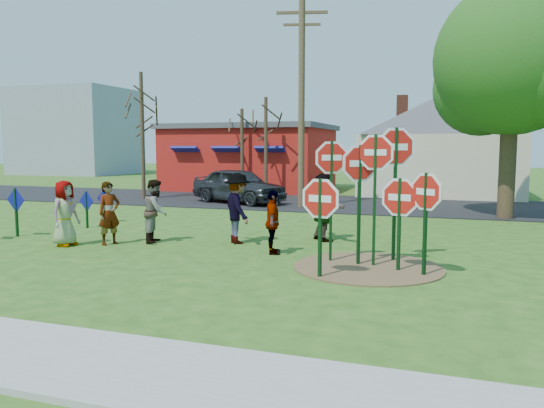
{
  "coord_description": "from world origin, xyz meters",
  "views": [
    {
      "loc": [
        6.15,
        -12.2,
        2.59
      ],
      "look_at": [
        1.89,
        0.27,
        1.16
      ],
      "focal_mm": 35.0,
      "sensor_mm": 36.0,
      "label": 1
    }
  ],
  "objects_px": {
    "person_b": "(109,213)",
    "suv": "(239,185)",
    "stop_sign_c": "(375,169)",
    "stop_sign_a": "(320,206)",
    "stop_sign_b": "(331,170)",
    "utility_pole": "(302,100)",
    "leafy_tree": "(516,66)",
    "stop_sign_d": "(396,160)",
    "person_a": "(65,213)"
  },
  "relations": [
    {
      "from": "stop_sign_c",
      "to": "stop_sign_d",
      "type": "xyz_separation_m",
      "value": [
        0.35,
        0.71,
        0.19
      ]
    },
    {
      "from": "stop_sign_a",
      "to": "stop_sign_c",
      "type": "xyz_separation_m",
      "value": [
        0.86,
        1.36,
        0.69
      ]
    },
    {
      "from": "stop_sign_b",
      "to": "person_b",
      "type": "xyz_separation_m",
      "value": [
        -6.0,
        0.17,
        -1.24
      ]
    },
    {
      "from": "person_a",
      "to": "suv",
      "type": "xyz_separation_m",
      "value": [
        0.33,
        11.06,
        -0.02
      ]
    },
    {
      "from": "stop_sign_d",
      "to": "utility_pole",
      "type": "height_order",
      "value": "utility_pole"
    },
    {
      "from": "utility_pole",
      "to": "leafy_tree",
      "type": "bearing_deg",
      "value": -7.68
    },
    {
      "from": "stop_sign_a",
      "to": "stop_sign_d",
      "type": "distance_m",
      "value": 2.55
    },
    {
      "from": "stop_sign_d",
      "to": "person_b",
      "type": "distance_m",
      "value": 7.49
    },
    {
      "from": "stop_sign_a",
      "to": "suv",
      "type": "xyz_separation_m",
      "value": [
        -6.78,
        12.24,
        -0.59
      ]
    },
    {
      "from": "stop_sign_b",
      "to": "stop_sign_a",
      "type": "bearing_deg",
      "value": -108.44
    },
    {
      "from": "person_b",
      "to": "person_a",
      "type": "bearing_deg",
      "value": 144.13
    },
    {
      "from": "stop_sign_c",
      "to": "leafy_tree",
      "type": "bearing_deg",
      "value": 69.1
    },
    {
      "from": "stop_sign_c",
      "to": "stop_sign_d",
      "type": "distance_m",
      "value": 0.81
    },
    {
      "from": "utility_pole",
      "to": "person_b",
      "type": "bearing_deg",
      "value": -104.11
    },
    {
      "from": "person_b",
      "to": "leafy_tree",
      "type": "bearing_deg",
      "value": -24.1
    },
    {
      "from": "stop_sign_d",
      "to": "person_a",
      "type": "bearing_deg",
      "value": 161.47
    },
    {
      "from": "stop_sign_c",
      "to": "suv",
      "type": "xyz_separation_m",
      "value": [
        -7.64,
        10.88,
        -1.28
      ]
    },
    {
      "from": "stop_sign_a",
      "to": "leafy_tree",
      "type": "xyz_separation_m",
      "value": [
        4.4,
        10.49,
        3.93
      ]
    },
    {
      "from": "person_a",
      "to": "utility_pole",
      "type": "relative_size",
      "value": 0.2
    },
    {
      "from": "stop_sign_b",
      "to": "leafy_tree",
      "type": "bearing_deg",
      "value": 40.06
    },
    {
      "from": "stop_sign_b",
      "to": "suv",
      "type": "bearing_deg",
      "value": 98.68
    },
    {
      "from": "stop_sign_d",
      "to": "leafy_tree",
      "type": "bearing_deg",
      "value": 44.65
    },
    {
      "from": "stop_sign_d",
      "to": "person_b",
      "type": "relative_size",
      "value": 1.89
    },
    {
      "from": "stop_sign_c",
      "to": "person_a",
      "type": "relative_size",
      "value": 1.74
    },
    {
      "from": "stop_sign_d",
      "to": "suv",
      "type": "relative_size",
      "value": 0.68
    },
    {
      "from": "stop_sign_b",
      "to": "person_b",
      "type": "distance_m",
      "value": 6.13
    },
    {
      "from": "stop_sign_c",
      "to": "leafy_tree",
      "type": "xyz_separation_m",
      "value": [
        3.53,
        9.13,
        3.25
      ]
    },
    {
      "from": "stop_sign_a",
      "to": "person_b",
      "type": "xyz_separation_m",
      "value": [
        -6.13,
        1.7,
        -0.59
      ]
    },
    {
      "from": "person_a",
      "to": "stop_sign_a",
      "type": "bearing_deg",
      "value": -96.06
    },
    {
      "from": "person_b",
      "to": "utility_pole",
      "type": "bearing_deg",
      "value": 11.91
    },
    {
      "from": "leafy_tree",
      "to": "person_b",
      "type": "bearing_deg",
      "value": -140.13
    },
    {
      "from": "stop_sign_b",
      "to": "utility_pole",
      "type": "height_order",
      "value": "utility_pole"
    },
    {
      "from": "stop_sign_a",
      "to": "person_b",
      "type": "relative_size",
      "value": 1.26
    },
    {
      "from": "stop_sign_b",
      "to": "leafy_tree",
      "type": "xyz_separation_m",
      "value": [
        4.52,
        8.96,
        3.29
      ]
    },
    {
      "from": "stop_sign_c",
      "to": "leafy_tree",
      "type": "distance_m",
      "value": 10.31
    },
    {
      "from": "stop_sign_b",
      "to": "suv",
      "type": "relative_size",
      "value": 0.61
    },
    {
      "from": "stop_sign_a",
      "to": "person_b",
      "type": "height_order",
      "value": "stop_sign_a"
    },
    {
      "from": "stop_sign_c",
      "to": "stop_sign_a",
      "type": "bearing_deg",
      "value": -122.03
    },
    {
      "from": "utility_pole",
      "to": "leafy_tree",
      "type": "relative_size",
      "value": 1.04
    },
    {
      "from": "person_b",
      "to": "suv",
      "type": "bearing_deg",
      "value": 29.57
    },
    {
      "from": "stop_sign_b",
      "to": "leafy_tree",
      "type": "distance_m",
      "value": 10.56
    },
    {
      "from": "person_a",
      "to": "person_b",
      "type": "relative_size",
      "value": 1.03
    },
    {
      "from": "stop_sign_b",
      "to": "suv",
      "type": "xyz_separation_m",
      "value": [
        -6.65,
        10.71,
        -1.24
      ]
    },
    {
      "from": "stop_sign_d",
      "to": "utility_pole",
      "type": "relative_size",
      "value": 0.37
    },
    {
      "from": "stop_sign_c",
      "to": "person_b",
      "type": "xyz_separation_m",
      "value": [
        -6.99,
        0.34,
        -1.28
      ]
    },
    {
      "from": "stop_sign_c",
      "to": "utility_pole",
      "type": "distance_m",
      "value": 11.42
    },
    {
      "from": "suv",
      "to": "person_b",
      "type": "bearing_deg",
      "value": -155.0
    },
    {
      "from": "stop_sign_c",
      "to": "person_b",
      "type": "relative_size",
      "value": 1.79
    },
    {
      "from": "person_b",
      "to": "suv",
      "type": "distance_m",
      "value": 10.56
    },
    {
      "from": "stop_sign_a",
      "to": "person_a",
      "type": "xyz_separation_m",
      "value": [
        -7.11,
        1.18,
        -0.57
      ]
    }
  ]
}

